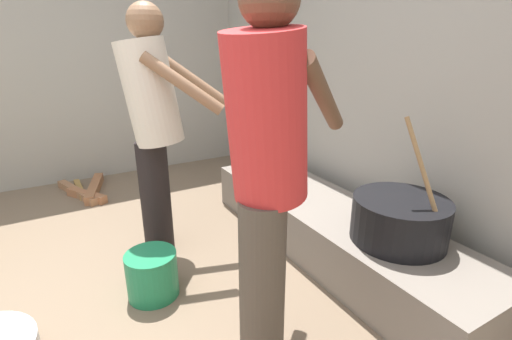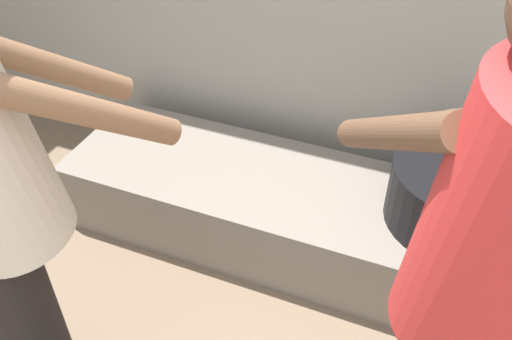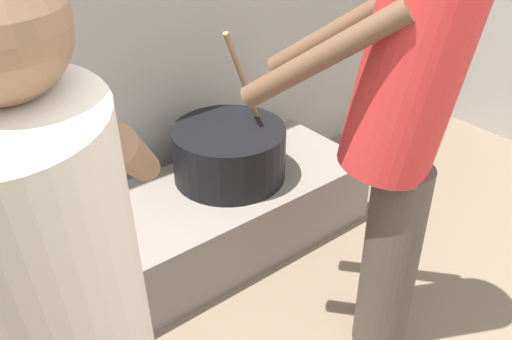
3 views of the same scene
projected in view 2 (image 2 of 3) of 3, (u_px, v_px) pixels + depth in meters
name	position (u px, v px, depth m)	size (l,w,h in m)	color
hearth_ledge	(319.00, 221.00, 2.34)	(2.26, 0.60, 0.33)	slate
cooking_pot_main	(458.00, 195.00, 2.04)	(0.52, 0.52, 0.70)	black
cook_in_red_shirt	(481.00, 290.00, 1.09)	(0.63, 0.74, 1.63)	#4C4238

